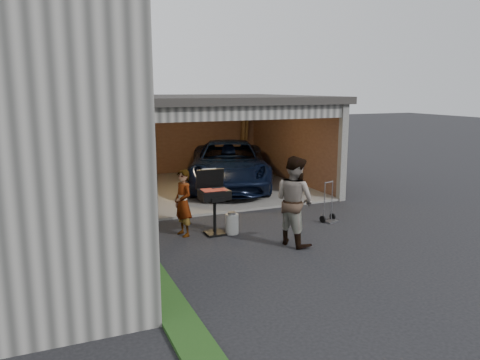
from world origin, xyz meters
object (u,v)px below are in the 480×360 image
object	(u,v)px
bbq_grill	(214,197)
hand_truck	(329,214)
minivan	(229,166)
propane_tank	(232,224)
plywood_panel	(132,233)
man	(294,201)
woman	(183,203)

from	to	relation	value
bbq_grill	hand_truck	distance (m)	2.93
minivan	bbq_grill	bearing A→B (deg)	-94.97
propane_tank	bbq_grill	bearing A→B (deg)	161.38
plywood_panel	man	bearing A→B (deg)	-11.24
bbq_grill	hand_truck	bearing A→B (deg)	-3.45
man	hand_truck	size ratio (longest dim) A/B	1.86
propane_tank	plywood_panel	bearing A→B (deg)	-167.25
woman	plywood_panel	world-z (taller)	woman
bbq_grill	plywood_panel	distance (m)	2.02
man	propane_tank	size ratio (longest dim) A/B	4.15
minivan	propane_tank	xyz separation A→B (m)	(-1.69, -4.40, -0.50)
man	hand_truck	bearing A→B (deg)	-72.56
minivan	bbq_grill	size ratio (longest dim) A/B	3.67
minivan	woman	size ratio (longest dim) A/B	3.58
propane_tank	hand_truck	bearing A→B (deg)	-1.12
propane_tank	plywood_panel	world-z (taller)	plywood_panel
woman	hand_truck	world-z (taller)	woman
man	plywood_panel	distance (m)	3.24
woman	bbq_grill	size ratio (longest dim) A/B	1.03
man	minivan	bearing A→B (deg)	-25.03
man	plywood_panel	xyz separation A→B (m)	(-3.14, 0.62, -0.47)
bbq_grill	plywood_panel	bearing A→B (deg)	-161.43
woman	hand_truck	size ratio (longest dim) A/B	1.48
minivan	hand_truck	bearing A→B (deg)	-59.21
plywood_panel	hand_truck	xyz separation A→B (m)	(4.72, 0.46, -0.25)
plywood_panel	woman	bearing A→B (deg)	32.77
plywood_panel	hand_truck	bearing A→B (deg)	5.54
minivan	bbq_grill	xyz separation A→B (m)	(-2.05, -4.28, 0.12)
propane_tank	hand_truck	world-z (taller)	hand_truck
minivan	plywood_panel	world-z (taller)	minivan
minivan	plywood_panel	xyz separation A→B (m)	(-3.93, -4.91, -0.27)
woman	propane_tank	xyz separation A→B (m)	(1.00, -0.29, -0.50)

